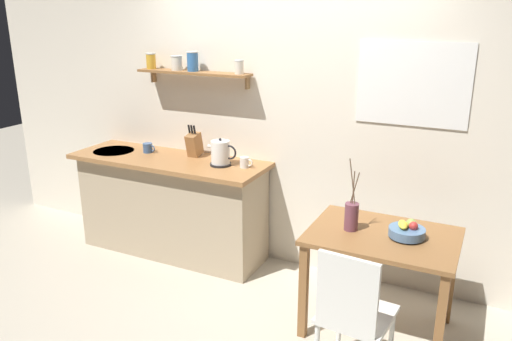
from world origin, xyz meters
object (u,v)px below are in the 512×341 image
fruit_bowl (407,231)px  knife_block (194,144)px  twig_vase (351,216)px  coffee_mug_by_sink (148,148)px  electric_kettle (221,153)px  dining_table (382,250)px  coffee_mug_spare (245,162)px  dining_chair_near (352,312)px

fruit_bowl → knife_block: (-1.98, 0.50, 0.25)m
twig_vase → coffee_mug_by_sink: 2.13m
electric_kettle → knife_block: bearing=159.2°
dining_table → twig_vase: 0.31m
twig_vase → coffee_mug_spare: size_ratio=4.39×
dining_table → dining_chair_near: dining_chair_near is taller
electric_kettle → dining_table: bearing=-14.4°
dining_chair_near → coffee_mug_spare: bearing=139.7°
fruit_bowl → knife_block: bearing=165.8°
dining_chair_near → coffee_mug_by_sink: 2.56m
fruit_bowl → knife_block: 2.06m
dining_chair_near → coffee_mug_by_sink: size_ratio=7.32×
electric_kettle → coffee_mug_by_sink: size_ratio=2.15×
dining_table → fruit_bowl: bearing=4.5°
knife_block → electric_kettle: bearing=-20.8°
dining_chair_near → knife_block: 2.22m
twig_vase → coffee_mug_by_sink: twig_vase is taller
dining_chair_near → dining_table: bearing=88.6°
electric_kettle → coffee_mug_spare: bearing=8.4°
dining_chair_near → fruit_bowl: 0.74m
twig_vase → electric_kettle: bearing=162.3°
electric_kettle → coffee_mug_by_sink: electric_kettle is taller
dining_table → knife_block: 1.95m
dining_chair_near → knife_block: size_ratio=3.10×
twig_vase → electric_kettle: size_ratio=1.87×
dining_chair_near → fruit_bowl: dining_chair_near is taller
dining_chair_near → coffee_mug_spare: (-1.25, 1.06, 0.46)m
dining_table → electric_kettle: size_ratio=3.67×
coffee_mug_spare → twig_vase: bearing=-22.5°
coffee_mug_by_sink → dining_table: bearing=-10.8°
knife_block → coffee_mug_by_sink: size_ratio=2.36×
twig_vase → coffee_mug_by_sink: bearing=167.5°
electric_kettle → knife_block: (-0.35, 0.13, 0.01)m
dining_table → knife_block: knife_block is taller
dining_table → coffee_mug_by_sink: (-2.29, 0.44, 0.35)m
fruit_bowl → coffee_mug_spare: coffee_mug_spare is taller
dining_chair_near → twig_vase: (-0.20, 0.63, 0.33)m
dining_chair_near → twig_vase: size_ratio=1.81×
fruit_bowl → coffee_mug_by_sink: size_ratio=1.91×
dining_table → twig_vase: twig_vase is taller
coffee_mug_by_sink → coffee_mug_spare: (1.02, -0.02, 0.00)m
knife_block → coffee_mug_by_sink: knife_block is taller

